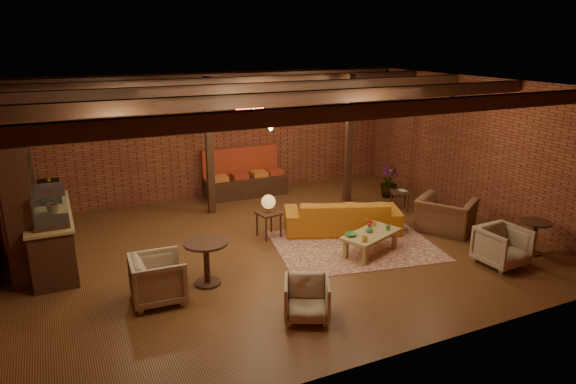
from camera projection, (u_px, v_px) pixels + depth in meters
name	position (u px, v px, depth m)	size (l,w,h in m)	color
floor	(279.00, 247.00, 10.32)	(10.00, 10.00, 0.00)	#3A1F0E
ceiling	(278.00, 85.00, 9.39)	(10.00, 8.00, 0.02)	black
wall_back	(216.00, 135.00, 13.33)	(10.00, 0.02, 3.20)	maroon
wall_front	(408.00, 243.00, 6.39)	(10.00, 0.02, 3.20)	maroon
wall_right	(476.00, 147.00, 11.87)	(0.02, 8.00, 3.20)	maroon
ceiling_beams	(278.00, 92.00, 9.43)	(9.80, 6.40, 0.22)	black
ceiling_pipe	(248.00, 96.00, 10.88)	(0.12, 0.12, 9.60)	black
post_left	(209.00, 147.00, 11.87)	(0.16, 0.16, 3.20)	black
post_right	(349.00, 140.00, 12.72)	(0.16, 0.16, 3.20)	black
service_counter	(50.00, 224.00, 9.31)	(0.80, 2.50, 1.60)	black
plant_counter	(53.00, 198.00, 9.40)	(0.35, 0.39, 0.30)	#337F33
shelving_hutch	(22.00, 204.00, 9.12)	(0.52, 2.00, 2.40)	black
banquette	(245.00, 177.00, 13.50)	(2.10, 0.70, 1.00)	#9F311A
service_sign	(249.00, 109.00, 12.57)	(0.86, 0.06, 0.30)	red
ceiling_spotlights	(278.00, 104.00, 9.49)	(6.40, 4.40, 0.28)	black
rug	(354.00, 245.00, 10.38)	(3.15, 2.41, 0.01)	maroon
sofa	(342.00, 215.00, 11.06)	(2.46, 0.96, 0.72)	#AD6318
coffee_table	(370.00, 235.00, 9.91)	(1.38, 1.04, 0.68)	#A5854D
side_table_lamp	(268.00, 205.00, 10.64)	(0.51, 0.51, 0.93)	black
round_table_left	(206.00, 256.00, 8.63)	(0.75, 0.75, 0.78)	black
armchair_a	(158.00, 277.00, 8.11)	(0.81, 0.76, 0.84)	beige
armchair_b	(307.00, 297.00, 7.63)	(0.67, 0.62, 0.69)	beige
armchair_right	(446.00, 210.00, 11.01)	(1.14, 0.74, 0.99)	brown
side_table_book	(400.00, 193.00, 12.38)	(0.57, 0.57, 0.50)	black
round_table_right	(535.00, 232.00, 9.88)	(0.57, 0.57, 0.67)	black
armchair_far	(502.00, 244.00, 9.41)	(0.78, 0.73, 0.80)	beige
plant_tall	(391.00, 151.00, 13.19)	(1.37, 1.37, 2.45)	#4C7F4C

